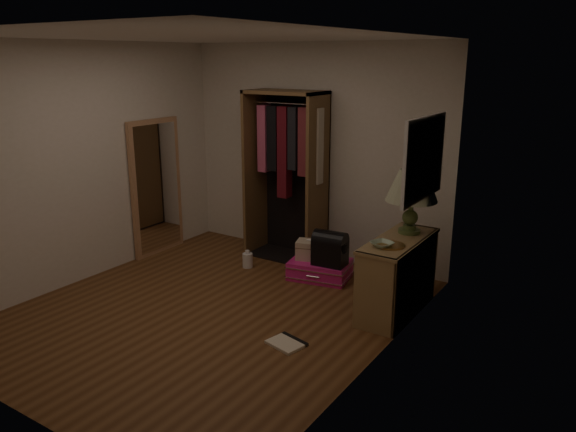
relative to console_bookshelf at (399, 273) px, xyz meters
The scene contains 13 objects.
ground 1.90m from the console_bookshelf, 145.88° to the right, with size 4.00×4.00×0.00m, color #583319.
room_walls 2.09m from the console_bookshelf, 145.68° to the right, with size 3.52×4.02×2.60m.
console_bookshelf is the anchor object (origin of this frame).
open_wardrobe 2.08m from the console_bookshelf, 157.51° to the left, with size 0.98×0.50×2.05m.
floor_mirror 3.27m from the console_bookshelf, behind, with size 0.06×0.80×1.70m.
pink_suitcase 1.14m from the console_bookshelf, 163.98° to the left, with size 0.76×0.61×0.21m.
train_case 1.22m from the console_bookshelf, 165.90° to the left, with size 0.37×0.31×0.23m.
black_bag 0.95m from the console_bookshelf, 164.22° to the left, with size 0.38×0.26×0.39m.
table_lamp 0.85m from the console_bookshelf, 89.17° to the left, with size 0.56×0.56×0.64m.
brass_tray 0.45m from the console_bookshelf, 89.37° to the right, with size 0.30×0.30×0.02m.
ceramic_bowl 0.51m from the console_bookshelf, 97.91° to the right, with size 0.20×0.20×0.05m, color #A2C3A7.
white_jug 1.98m from the console_bookshelf, behind, with size 0.13×0.13×0.21m.
floor_book 1.35m from the console_bookshelf, 114.32° to the right, with size 0.35×0.31×0.03m.
Camera 1 is at (3.42, -3.85, 2.44)m, focal length 35.00 mm.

